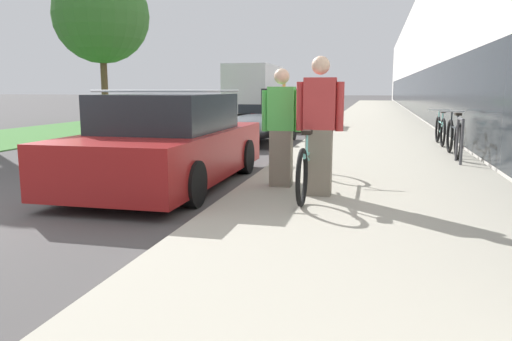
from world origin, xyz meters
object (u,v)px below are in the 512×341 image
Objects in this scene: parked_sedan_curbside at (169,144)px; moving_truck at (256,89)px; cruiser_bike_middle at (440,130)px; cruiser_bike_nearest at (454,137)px; parked_sedan_far at (288,110)px; person_bystander at (281,128)px; street_tree_far at (101,15)px; bike_rack_hoop at (460,136)px; person_rider at (320,126)px; tandem_bicycle at (313,162)px; vintage_roadster_curbside at (255,127)px.

parked_sedan_curbside is 22.61m from moving_truck.
cruiser_bike_middle is 0.39× the size of parked_sedan_curbside.
parked_sedan_curbside is (-4.70, -3.73, 0.15)m from cruiser_bike_nearest.
parked_sedan_far is (-4.85, 7.98, 0.18)m from cruiser_bike_nearest.
cruiser_bike_middle is at bearing -62.17° from moving_truck.
street_tree_far is (-9.93, 12.42, 3.54)m from person_bystander.
parked_sedan_curbside is at bearing -149.47° from bike_rack_hoop.
moving_truck is (-5.73, 22.50, 0.49)m from person_bystander.
parked_sedan_curbside is at bearing -141.55° from cruiser_bike_nearest.
street_tree_far reaches higher than parked_sedan_curbside.
person_rider is 12.72m from parked_sedan_far.
vintage_roadster_curbside is at bearing 110.12° from tandem_bicycle.
person_bystander is 0.38× the size of parked_sedan_curbside.
person_rider reaches higher than tandem_bicycle.
cruiser_bike_middle is (2.29, 6.70, -0.53)m from person_rider.
person_rider is at bearing -117.11° from cruiser_bike_nearest.
parked_sedan_far is (-2.56, 12.45, -0.33)m from person_rider.
person_rider is 4.16m from bike_rack_hoop.
bike_rack_hoop is at bearing 57.21° from person_rider.
person_bystander is 0.43× the size of vintage_roadster_curbside.
cruiser_bike_nearest reaches higher than bike_rack_hoop.
parked_sedan_curbside is (-2.41, 0.74, -0.36)m from person_rider.
street_tree_far reaches higher than cruiser_bike_nearest.
person_bystander is 16.29m from street_tree_far.
person_rider is 0.77m from person_bystander.
parked_sedan_far is 11.22m from moving_truck.
cruiser_bike_nearest is at bearing 62.89° from person_rider.
vintage_roadster_curbside is at bearing 109.97° from person_rider.
street_tree_far reaches higher than tandem_bicycle.
person_bystander is at bearing -7.80° from parked_sedan_curbside.
parked_sedan_far reaches higher than tandem_bicycle.
vintage_roadster_curbside is (-4.79, 2.42, -0.04)m from cruiser_bike_nearest.
cruiser_bike_nearest is at bearing -65.09° from moving_truck.
moving_truck reaches higher than cruiser_bike_middle.
vintage_roadster_curbside is at bearing -89.44° from parked_sedan_far.
bike_rack_hoop is 0.50× the size of cruiser_bike_middle.
person_bystander reaches higher than parked_sedan_curbside.
cruiser_bike_nearest reaches higher than cruiser_bike_middle.
person_bystander is at bearing -75.73° from moving_truck.
vintage_roadster_curbside is 16.58m from moving_truck.
cruiser_bike_nearest is (2.29, 4.47, -0.51)m from person_rider.
tandem_bicycle is at bearing -8.87° from parked_sedan_curbside.
street_tree_far reaches higher than parked_sedan_far.
moving_truck is at bearing 104.27° from person_bystander.
tandem_bicycle is 0.66m from person_bystander.
person_rider is 23.85m from moving_truck.
moving_truck reaches higher than bike_rack_hoop.
person_rider reaches higher than bike_rack_hoop.
parked_sedan_far reaches higher than parked_sedan_curbside.
cruiser_bike_nearest is (2.41, 4.09, 0.01)m from tandem_bicycle.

